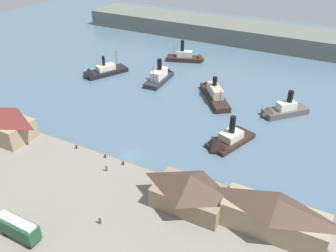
{
  "coord_description": "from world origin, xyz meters",
  "views": [
    {
      "loc": [
        44.08,
        -61.15,
        53.91
      ],
      "look_at": [
        3.38,
        15.2,
        2.0
      ],
      "focal_mm": 37.44,
      "sensor_mm": 36.0,
      "label": 1
    }
  ],
  "objects_px": {
    "ferry_shed_west_terminal": "(275,215)",
    "ferry_moored_east": "(188,57)",
    "street_tram": "(18,227)",
    "pedestrian_near_cart": "(100,220)",
    "ferry_mid_harbor": "(281,111)",
    "ferry_shed_central_terminal": "(190,190)",
    "ferry_departing_north": "(225,142)",
    "ferry_approaching_west": "(100,72)",
    "pedestrian_near_west_shed": "(106,168)",
    "ferry_outer_harbor": "(161,76)",
    "mooring_post_east": "(123,163)",
    "ferry_moored_west": "(213,92)",
    "mooring_post_west": "(105,156)",
    "mooring_post_center_east": "(76,147)"
  },
  "relations": [
    {
      "from": "ferry_shed_west_terminal",
      "to": "ferry_moored_east",
      "type": "height_order",
      "value": "ferry_shed_west_terminal"
    },
    {
      "from": "street_tram",
      "to": "pedestrian_near_cart",
      "type": "bearing_deg",
      "value": 41.44
    },
    {
      "from": "pedestrian_near_cart",
      "to": "ferry_moored_east",
      "type": "distance_m",
      "value": 97.64
    },
    {
      "from": "ferry_mid_harbor",
      "to": "ferry_moored_east",
      "type": "xyz_separation_m",
      "value": [
        -46.35,
        30.11,
        -0.02
      ]
    },
    {
      "from": "street_tram",
      "to": "ferry_moored_east",
      "type": "relative_size",
      "value": 0.52
    },
    {
      "from": "ferry_shed_central_terminal",
      "to": "ferry_mid_harbor",
      "type": "height_order",
      "value": "ferry_shed_central_terminal"
    },
    {
      "from": "street_tram",
      "to": "ferry_departing_north",
      "type": "height_order",
      "value": "ferry_departing_north"
    },
    {
      "from": "street_tram",
      "to": "pedestrian_near_cart",
      "type": "height_order",
      "value": "street_tram"
    },
    {
      "from": "street_tram",
      "to": "ferry_approaching_west",
      "type": "height_order",
      "value": "ferry_approaching_west"
    },
    {
      "from": "ferry_shed_central_terminal",
      "to": "ferry_moored_east",
      "type": "xyz_separation_m",
      "value": [
        -38.47,
        81.2,
        -3.74
      ]
    },
    {
      "from": "pedestrian_near_cart",
      "to": "ferry_approaching_west",
      "type": "relative_size",
      "value": 0.09
    },
    {
      "from": "ferry_approaching_west",
      "to": "ferry_mid_harbor",
      "type": "bearing_deg",
      "value": 0.63
    },
    {
      "from": "ferry_shed_central_terminal",
      "to": "pedestrian_near_west_shed",
      "type": "xyz_separation_m",
      "value": [
        -22.54,
        1.1,
        -3.28
      ]
    },
    {
      "from": "pedestrian_near_cart",
      "to": "ferry_moored_east",
      "type": "relative_size",
      "value": 0.1
    },
    {
      "from": "ferry_outer_harbor",
      "to": "ferry_shed_west_terminal",
      "type": "bearing_deg",
      "value": -45.11
    },
    {
      "from": "ferry_mid_harbor",
      "to": "ferry_departing_north",
      "type": "xyz_separation_m",
      "value": [
        -9.51,
        -24.54,
        -0.37
      ]
    },
    {
      "from": "mooring_post_east",
      "to": "pedestrian_near_cart",
      "type": "bearing_deg",
      "value": -69.31
    },
    {
      "from": "ferry_shed_west_terminal",
      "to": "ferry_moored_west",
      "type": "xyz_separation_m",
      "value": [
        -33.04,
        52.02,
        -3.59
      ]
    },
    {
      "from": "mooring_post_east",
      "to": "ferry_moored_west",
      "type": "xyz_separation_m",
      "value": [
        4.46,
        48.29,
        0.01
      ]
    },
    {
      "from": "pedestrian_near_west_shed",
      "to": "ferry_departing_north",
      "type": "relative_size",
      "value": 0.1
    },
    {
      "from": "pedestrian_near_west_shed",
      "to": "ferry_mid_harbor",
      "type": "height_order",
      "value": "ferry_mid_harbor"
    },
    {
      "from": "mooring_post_west",
      "to": "ferry_departing_north",
      "type": "xyz_separation_m",
      "value": [
        24.45,
        21.24,
        -0.46
      ]
    },
    {
      "from": "ferry_shed_west_terminal",
      "to": "mooring_post_center_east",
      "type": "xyz_separation_m",
      "value": [
        -52.42,
        3.81,
        -3.59
      ]
    },
    {
      "from": "mooring_post_west",
      "to": "ferry_moored_east",
      "type": "height_order",
      "value": "ferry_moored_east"
    },
    {
      "from": "ferry_departing_north",
      "to": "ferry_moored_east",
      "type": "height_order",
      "value": "ferry_moored_east"
    },
    {
      "from": "ferry_departing_north",
      "to": "pedestrian_near_cart",
      "type": "bearing_deg",
      "value": -106.65
    },
    {
      "from": "ferry_shed_west_terminal",
      "to": "pedestrian_near_cart",
      "type": "relative_size",
      "value": 11.32
    },
    {
      "from": "street_tram",
      "to": "mooring_post_east",
      "type": "height_order",
      "value": "street_tram"
    },
    {
      "from": "mooring_post_east",
      "to": "ferry_moored_west",
      "type": "height_order",
      "value": "ferry_moored_west"
    },
    {
      "from": "mooring_post_west",
      "to": "ferry_moored_west",
      "type": "distance_m",
      "value": 49.01
    },
    {
      "from": "pedestrian_near_west_shed",
      "to": "mooring_post_east",
      "type": "relative_size",
      "value": 1.93
    },
    {
      "from": "ferry_shed_central_terminal",
      "to": "pedestrian_near_cart",
      "type": "relative_size",
      "value": 8.65
    },
    {
      "from": "mooring_post_east",
      "to": "ferry_outer_harbor",
      "type": "distance_m",
      "value": 55.55
    },
    {
      "from": "ferry_departing_north",
      "to": "ferry_moored_east",
      "type": "relative_size",
      "value": 0.97
    },
    {
      "from": "mooring_post_center_east",
      "to": "ferry_departing_north",
      "type": "bearing_deg",
      "value": 32.57
    },
    {
      "from": "pedestrian_near_west_shed",
      "to": "mooring_post_west",
      "type": "distance_m",
      "value": 5.52
    },
    {
      "from": "mooring_post_west",
      "to": "ferry_moored_west",
      "type": "relative_size",
      "value": 0.04
    },
    {
      "from": "ferry_mid_harbor",
      "to": "ferry_approaching_west",
      "type": "xyz_separation_m",
      "value": [
        -70.08,
        -0.77,
        -0.37
      ]
    },
    {
      "from": "street_tram",
      "to": "mooring_post_center_east",
      "type": "distance_m",
      "value": 30.16
    },
    {
      "from": "mooring_post_west",
      "to": "ferry_outer_harbor",
      "type": "relative_size",
      "value": 0.05
    },
    {
      "from": "ferry_moored_east",
      "to": "ferry_shed_central_terminal",
      "type": "bearing_deg",
      "value": -64.65
    },
    {
      "from": "ferry_shed_central_terminal",
      "to": "ferry_approaching_west",
      "type": "xyz_separation_m",
      "value": [
        -62.2,
        50.33,
        -4.08
      ]
    },
    {
      "from": "mooring_post_center_east",
      "to": "street_tram",
      "type": "bearing_deg",
      "value": -69.55
    },
    {
      "from": "ferry_moored_west",
      "to": "ferry_approaching_west",
      "type": "height_order",
      "value": "ferry_approaching_west"
    },
    {
      "from": "ferry_departing_north",
      "to": "mooring_post_center_east",
      "type": "bearing_deg",
      "value": -147.43
    },
    {
      "from": "pedestrian_near_cart",
      "to": "ferry_moored_east",
      "type": "xyz_separation_m",
      "value": [
        -24.95,
        94.39,
        -0.47
      ]
    },
    {
      "from": "pedestrian_near_cart",
      "to": "mooring_post_west",
      "type": "bearing_deg",
      "value": 124.17
    },
    {
      "from": "ferry_shed_central_terminal",
      "to": "mooring_post_west",
      "type": "relative_size",
      "value": 17.04
    },
    {
      "from": "pedestrian_near_west_shed",
      "to": "ferry_mid_harbor",
      "type": "xyz_separation_m",
      "value": [
        30.42,
        49.99,
        -0.43
      ]
    },
    {
      "from": "mooring_post_west",
      "to": "ferry_departing_north",
      "type": "relative_size",
      "value": 0.05
    }
  ]
}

